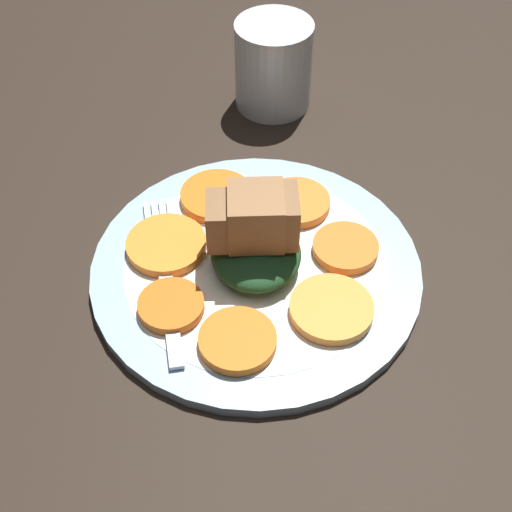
# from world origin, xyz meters

# --- Properties ---
(table_slab) EXTENTS (1.20, 1.20, 0.02)m
(table_slab) POSITION_xyz_m (0.00, 0.00, 0.01)
(table_slab) COLOR black
(table_slab) RESTS_ON ground
(plate) EXTENTS (0.27, 0.27, 0.01)m
(plate) POSITION_xyz_m (0.00, 0.00, 0.03)
(plate) COLOR #99B7D1
(plate) RESTS_ON table_slab
(carrot_slice_0) EXTENTS (0.06, 0.06, 0.01)m
(carrot_slice_0) POSITION_xyz_m (-0.08, -0.03, 0.04)
(carrot_slice_0) COLOR orange
(carrot_slice_0) RESTS_ON plate
(carrot_slice_1) EXTENTS (0.07, 0.07, 0.01)m
(carrot_slice_1) POSITION_xyz_m (-0.02, -0.07, 0.04)
(carrot_slice_1) COLOR orange
(carrot_slice_1) RESTS_ON plate
(carrot_slice_2) EXTENTS (0.05, 0.05, 0.01)m
(carrot_slice_2) POSITION_xyz_m (0.05, -0.07, 0.04)
(carrot_slice_2) COLOR #D76215
(carrot_slice_2) RESTS_ON plate
(carrot_slice_3) EXTENTS (0.06, 0.06, 0.01)m
(carrot_slice_3) POSITION_xyz_m (0.08, -0.02, 0.04)
(carrot_slice_3) COLOR orange
(carrot_slice_3) RESTS_ON plate
(carrot_slice_4) EXTENTS (0.07, 0.07, 0.01)m
(carrot_slice_4) POSITION_xyz_m (0.05, 0.06, 0.04)
(carrot_slice_4) COLOR orange
(carrot_slice_4) RESTS_ON plate
(carrot_slice_5) EXTENTS (0.06, 0.06, 0.01)m
(carrot_slice_5) POSITION_xyz_m (-0.01, 0.07, 0.04)
(carrot_slice_5) COLOR orange
(carrot_slice_5) RESTS_ON plate
(carrot_slice_6) EXTENTS (0.06, 0.06, 0.01)m
(carrot_slice_6) POSITION_xyz_m (-0.07, 0.04, 0.04)
(carrot_slice_6) COLOR orange
(carrot_slice_6) RESTS_ON plate
(center_pile) EXTENTS (0.08, 0.08, 0.07)m
(center_pile) POSITION_xyz_m (-0.00, -0.00, 0.06)
(center_pile) COLOR #1E4723
(center_pile) RESTS_ON plate
(fork) EXTENTS (0.18, 0.04, 0.00)m
(fork) POSITION_xyz_m (0.01, -0.07, 0.03)
(fork) COLOR silver
(fork) RESTS_ON plate
(water_glass) EXTENTS (0.08, 0.08, 0.09)m
(water_glass) POSITION_xyz_m (-0.24, 0.02, 0.07)
(water_glass) COLOR silver
(water_glass) RESTS_ON table_slab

